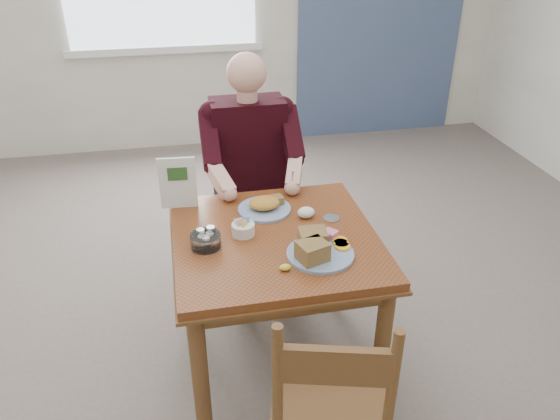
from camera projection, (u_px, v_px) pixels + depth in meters
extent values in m
plane|color=#61574F|center=(276.00, 360.00, 2.80)|extent=(6.00, 6.00, 0.00)
ellipsoid|color=yellow|center=(285.00, 267.00, 2.20)|extent=(0.06, 0.05, 0.03)
ellipsoid|color=white|center=(306.00, 212.00, 2.56)|extent=(0.10, 0.08, 0.05)
cylinder|color=silver|center=(331.00, 218.00, 2.56)|extent=(0.09, 0.09, 0.01)
cube|color=white|center=(166.00, 50.00, 4.81)|extent=(1.72, 0.04, 0.06)
cube|color=brown|center=(275.00, 240.00, 2.44)|extent=(0.90, 0.90, 0.04)
cube|color=brown|center=(275.00, 245.00, 2.45)|extent=(0.92, 0.92, 0.01)
cylinder|color=brown|center=(200.00, 378.00, 2.22)|extent=(0.07, 0.07, 0.71)
cylinder|color=brown|center=(381.00, 350.00, 2.36)|extent=(0.07, 0.07, 0.71)
cylinder|color=brown|center=(189.00, 269.00, 2.89)|extent=(0.07, 0.07, 0.71)
cylinder|color=brown|center=(331.00, 252.00, 3.03)|extent=(0.07, 0.07, 0.71)
cube|color=brown|center=(295.00, 307.00, 2.14)|extent=(0.80, 0.03, 0.08)
cube|color=brown|center=(261.00, 211.00, 2.81)|extent=(0.80, 0.03, 0.08)
cube|color=brown|center=(189.00, 262.00, 2.41)|extent=(0.03, 0.80, 0.08)
cube|color=brown|center=(357.00, 243.00, 2.54)|extent=(0.03, 0.80, 0.08)
cylinder|color=brown|center=(226.00, 265.00, 3.14)|extent=(0.04, 0.04, 0.45)
cylinder|color=brown|center=(287.00, 258.00, 3.21)|extent=(0.04, 0.04, 0.45)
cylinder|color=brown|center=(219.00, 233.00, 3.45)|extent=(0.04, 0.04, 0.45)
cylinder|color=brown|center=(275.00, 227.00, 3.51)|extent=(0.04, 0.04, 0.45)
cube|color=brown|center=(251.00, 211.00, 3.21)|extent=(0.42, 0.42, 0.03)
cylinder|color=brown|center=(215.00, 164.00, 3.22)|extent=(0.04, 0.04, 0.50)
cylinder|color=brown|center=(275.00, 159.00, 3.28)|extent=(0.04, 0.04, 0.50)
cube|color=brown|center=(245.00, 146.00, 3.20)|extent=(0.38, 0.03, 0.14)
cylinder|color=brown|center=(283.00, 401.00, 2.28)|extent=(0.05, 0.05, 0.45)
cylinder|color=brown|center=(370.00, 405.00, 2.26)|extent=(0.05, 0.05, 0.45)
cube|color=brown|center=(330.00, 397.00, 2.00)|extent=(0.51, 0.51, 0.03)
cylinder|color=brown|center=(277.00, 386.00, 1.74)|extent=(0.04, 0.04, 0.50)
cylinder|color=brown|center=(391.00, 392.00, 1.72)|extent=(0.04, 0.04, 0.50)
cube|color=brown|center=(336.00, 366.00, 1.68)|extent=(0.37, 0.13, 0.14)
cube|color=gray|center=(236.00, 211.00, 3.05)|extent=(0.13, 0.38, 0.12)
cube|color=gray|center=(271.00, 208.00, 3.09)|extent=(0.13, 0.38, 0.12)
cube|color=gray|center=(243.00, 273.00, 3.05)|extent=(0.10, 0.10, 0.48)
cube|color=gray|center=(278.00, 269.00, 3.08)|extent=(0.10, 0.10, 0.48)
cube|color=black|center=(248.00, 150.00, 3.05)|extent=(0.40, 0.22, 0.58)
sphere|color=black|center=(212.00, 115.00, 2.91)|extent=(0.15, 0.15, 0.15)
sphere|color=black|center=(282.00, 110.00, 2.98)|extent=(0.15, 0.15, 0.15)
cylinder|color=#DBA08B|center=(247.00, 97.00, 2.88)|extent=(0.11, 0.11, 0.08)
sphere|color=#DBA08B|center=(247.00, 73.00, 2.82)|extent=(0.21, 0.21, 0.21)
cube|color=black|center=(210.00, 140.00, 2.86)|extent=(0.09, 0.29, 0.27)
cube|color=black|center=(291.00, 134.00, 2.93)|extent=(0.09, 0.29, 0.27)
sphere|color=black|center=(213.00, 167.00, 2.81)|extent=(0.09, 0.09, 0.09)
sphere|color=black|center=(296.00, 160.00, 2.89)|extent=(0.09, 0.09, 0.09)
cube|color=#DBA08B|center=(221.00, 180.00, 2.75)|extent=(0.14, 0.23, 0.14)
cube|color=#DBA08B|center=(294.00, 173.00, 2.82)|extent=(0.14, 0.23, 0.14)
sphere|color=#DBA08B|center=(229.00, 194.00, 2.70)|extent=(0.08, 0.08, 0.08)
sphere|color=#DBA08B|center=(292.00, 188.00, 2.76)|extent=(0.08, 0.08, 0.08)
cylinder|color=silver|center=(292.00, 179.00, 2.73)|extent=(0.01, 0.05, 0.12)
cylinder|color=white|center=(320.00, 254.00, 2.29)|extent=(0.33, 0.33, 0.02)
cube|color=tan|center=(312.00, 251.00, 2.22)|extent=(0.14, 0.13, 0.08)
cube|color=tan|center=(313.00, 239.00, 2.30)|extent=(0.12, 0.11, 0.08)
cylinder|color=yellow|center=(343.00, 246.00, 2.32)|extent=(0.07, 0.07, 0.01)
cylinder|color=yellow|center=(341.00, 243.00, 2.34)|extent=(0.08, 0.08, 0.01)
cylinder|color=yellow|center=(340.00, 240.00, 2.36)|extent=(0.09, 0.09, 0.01)
cube|color=pink|center=(330.00, 234.00, 2.39)|extent=(0.08, 0.08, 0.03)
cylinder|color=white|center=(264.00, 209.00, 2.63)|extent=(0.31, 0.31, 0.01)
ellipsoid|color=gold|center=(264.00, 203.00, 2.61)|extent=(0.17, 0.15, 0.05)
cube|color=tan|center=(273.00, 201.00, 2.65)|extent=(0.11, 0.08, 0.04)
cylinder|color=white|center=(243.00, 229.00, 2.43)|extent=(0.12, 0.12, 0.05)
cube|color=pink|center=(241.00, 223.00, 2.41)|extent=(0.04, 0.03, 0.03)
cube|color=#6699D8|center=(245.00, 220.00, 2.42)|extent=(0.04, 0.02, 0.03)
cube|color=#EAD159|center=(244.00, 224.00, 2.40)|extent=(0.03, 0.04, 0.03)
cube|color=white|center=(238.00, 221.00, 2.42)|extent=(0.04, 0.02, 0.03)
cylinder|color=white|center=(201.00, 239.00, 2.35)|extent=(0.04, 0.04, 0.07)
cylinder|color=silver|center=(200.00, 231.00, 2.33)|extent=(0.04, 0.04, 0.01)
cylinder|color=white|center=(211.00, 236.00, 2.37)|extent=(0.04, 0.04, 0.07)
cylinder|color=silver|center=(211.00, 228.00, 2.35)|extent=(0.04, 0.04, 0.01)
cylinder|color=white|center=(206.00, 241.00, 2.34)|extent=(0.14, 0.14, 0.06)
cylinder|color=white|center=(202.00, 238.00, 2.32)|extent=(0.03, 0.03, 0.02)
cylinder|color=white|center=(210.00, 235.00, 2.34)|extent=(0.03, 0.03, 0.02)
cylinder|color=white|center=(206.00, 239.00, 2.31)|extent=(0.03, 0.03, 0.02)
cube|color=white|center=(178.00, 183.00, 2.60)|extent=(0.18, 0.03, 0.26)
cube|color=#2D5926|center=(177.00, 174.00, 2.57)|extent=(0.09, 0.01, 0.07)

